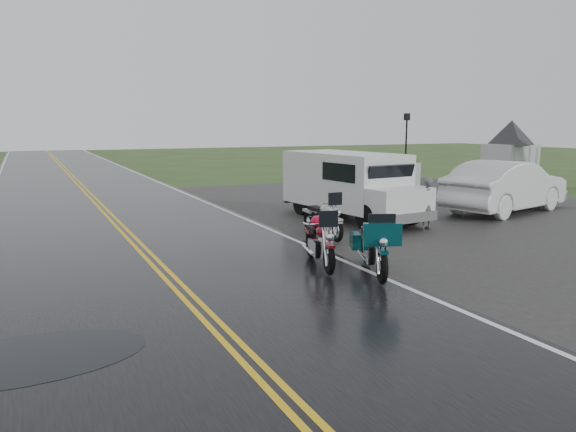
# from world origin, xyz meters

# --- Properties ---
(ground) EXTENTS (120.00, 120.00, 0.00)m
(ground) POSITION_xyz_m (0.00, 0.00, 0.00)
(ground) COLOR #2D471E
(ground) RESTS_ON ground
(road) EXTENTS (8.00, 100.00, 0.04)m
(road) POSITION_xyz_m (0.00, 10.00, 0.02)
(road) COLOR black
(road) RESTS_ON ground
(parking_pad) EXTENTS (14.00, 24.00, 0.03)m
(parking_pad) POSITION_xyz_m (11.00, 5.00, 0.01)
(parking_pad) COLOR black
(parking_pad) RESTS_ON ground
(visitor_center) EXTENTS (16.00, 10.00, 4.80)m
(visitor_center) POSITION_xyz_m (20.00, 12.00, 2.40)
(visitor_center) COLOR #A8AAAD
(visitor_center) RESTS_ON ground
(motorcycle_red) EXTENTS (1.28, 2.25, 1.26)m
(motorcycle_red) POSITION_xyz_m (2.90, 0.31, 0.63)
(motorcycle_red) COLOR #5C0A14
(motorcycle_red) RESTS_ON ground
(motorcycle_teal) EXTENTS (1.63, 2.38, 1.32)m
(motorcycle_teal) POSITION_xyz_m (3.47, -0.68, 0.66)
(motorcycle_teal) COLOR #053A3E
(motorcycle_teal) RESTS_ON ground
(motorcycle_silver) EXTENTS (0.82, 2.12, 1.24)m
(motorcycle_silver) POSITION_xyz_m (4.60, 2.94, 0.62)
(motorcycle_silver) COLOR #9C9CA3
(motorcycle_silver) RESTS_ON ground
(van_white) EXTENTS (2.70, 5.71, 2.16)m
(van_white) POSITION_xyz_m (6.26, 4.09, 1.08)
(van_white) COLOR silver
(van_white) RESTS_ON ground
(person_at_van) EXTENTS (0.64, 0.53, 1.49)m
(person_at_van) POSITION_xyz_m (7.84, 3.50, 0.75)
(person_at_van) COLOR #4F4F54
(person_at_van) RESTS_ON ground
(sedan_white) EXTENTS (5.63, 3.18, 1.76)m
(sedan_white) POSITION_xyz_m (12.40, 4.94, 0.88)
(sedan_white) COLOR silver
(sedan_white) RESTS_ON ground
(lamp_post_far_right) EXTENTS (0.31, 0.31, 3.57)m
(lamp_post_far_right) POSITION_xyz_m (14.73, 13.64, 1.79)
(lamp_post_far_right) COLOR black
(lamp_post_far_right) RESTS_ON ground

